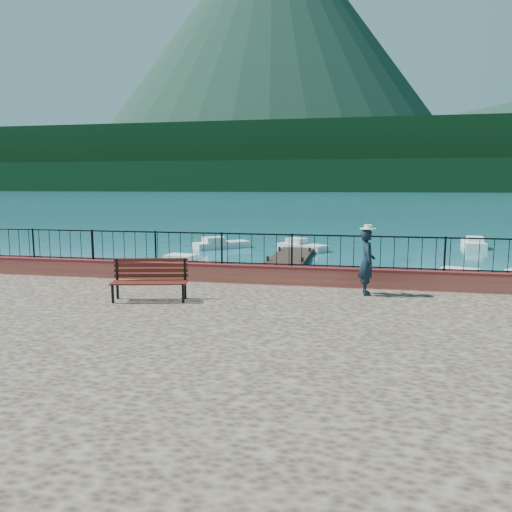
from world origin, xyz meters
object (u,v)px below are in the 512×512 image
at_px(boat_3, 222,242).
at_px(boat_5, 474,241).
at_px(park_bench, 150,288).
at_px(boat_0, 191,263).
at_px(boat_4, 303,244).
at_px(boat_1, 475,279).
at_px(person, 367,262).

xyz_separation_m(boat_3, boat_5, (16.70, 3.88, 0.00)).
relative_size(park_bench, boat_5, 0.62).
height_order(park_bench, boat_5, park_bench).
relative_size(boat_0, boat_4, 1.24).
height_order(park_bench, boat_1, park_bench).
height_order(boat_4, boat_5, same).
height_order(person, boat_5, person).
height_order(boat_3, boat_4, same).
xyz_separation_m(person, boat_4, (-3.72, 17.99, -1.71)).
distance_m(person, boat_4, 18.45).
relative_size(person, boat_5, 0.55).
bearing_deg(boat_5, boat_4, 114.82).
distance_m(park_bench, boat_1, 13.84).
xyz_separation_m(boat_1, boat_5, (3.00, 14.53, 0.00)).
bearing_deg(park_bench, boat_1, 29.89).
bearing_deg(boat_4, boat_1, -21.41).
distance_m(boat_0, boat_5, 20.30).
xyz_separation_m(boat_0, boat_5, (15.79, 12.76, 0.00)).
height_order(person, boat_1, person).
bearing_deg(boat_1, park_bench, -116.31).
bearing_deg(boat_3, boat_5, -27.24).
xyz_separation_m(boat_4, boat_5, (11.23, 4.03, 0.00)).
relative_size(person, boat_4, 0.56).
distance_m(person, boat_3, 20.41).
distance_m(boat_1, boat_5, 14.84).
distance_m(park_bench, person, 5.94).
distance_m(boat_1, boat_3, 17.36).
bearing_deg(boat_1, person, -100.26).
relative_size(person, boat_1, 0.44).
height_order(boat_3, boat_5, same).
distance_m(boat_0, boat_4, 9.85).
relative_size(person, boat_3, 0.49).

